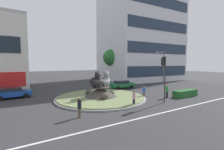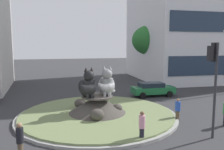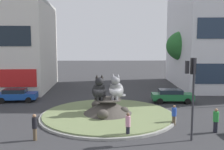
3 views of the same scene
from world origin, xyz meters
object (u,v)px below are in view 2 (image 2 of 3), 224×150
cat_statue_grey (107,84)px  second_tree_near_tower (149,40)px  traffic_light_mast (214,69)px  cat_statue_black (87,86)px  pedestrian_pink_shirt (142,126)px  pedestrian_black_shirt (20,140)px  parked_car_right (153,89)px  pedestrian_blue_shirt (178,109)px

cat_statue_grey → second_tree_near_tower: bearing=157.3°
traffic_light_mast → cat_statue_black: bearing=49.6°
pedestrian_pink_shirt → cat_statue_grey: bearing=-138.4°
second_tree_near_tower → pedestrian_black_shirt: (-16.38, -21.21, -5.13)m
pedestrian_pink_shirt → parked_car_right: bearing=-173.2°
traffic_light_mast → pedestrian_pink_shirt: 5.07m
cat_statue_black → pedestrian_black_shirt: 6.95m
traffic_light_mast → parked_car_right: 11.45m
cat_statue_black → pedestrian_black_shirt: bearing=-43.9°
cat_statue_black → second_tree_near_tower: size_ratio=0.28×
second_tree_near_tower → pedestrian_blue_shirt: size_ratio=5.22×
pedestrian_blue_shirt → cat_statue_black: bearing=19.8°
cat_statue_grey → pedestrian_blue_shirt: 5.39m
traffic_light_mast → second_tree_near_tower: second_tree_near_tower is taller
second_tree_near_tower → pedestrian_black_shirt: 27.29m
cat_statue_black → pedestrian_pink_shirt: 5.75m
cat_statue_black → traffic_light_mast: bearing=40.2°
cat_statue_grey → pedestrian_blue_shirt: size_ratio=1.41×
cat_statue_black → pedestrian_blue_shirt: bearing=59.3°
cat_statue_grey → second_tree_near_tower: second_tree_near_tower is taller
traffic_light_mast → pedestrian_pink_shirt: size_ratio=3.11×
cat_statue_grey → traffic_light_mast: traffic_light_mast is taller
cat_statue_grey → pedestrian_black_shirt: (-5.58, -5.58, -1.44)m
cat_statue_black → pedestrian_blue_shirt: 6.59m
pedestrian_black_shirt → second_tree_near_tower: bearing=-32.7°
pedestrian_pink_shirt → parked_car_right: 11.87m
pedestrian_black_shirt → traffic_light_mast: bearing=-86.3°
pedestrian_blue_shirt → parked_car_right: 8.02m
cat_statue_black → traffic_light_mast: 8.47m
pedestrian_black_shirt → parked_car_right: bearing=-43.1°
pedestrian_black_shirt → parked_car_right: size_ratio=0.39×
traffic_light_mast → pedestrian_black_shirt: 10.62m
pedestrian_pink_shirt → pedestrian_blue_shirt: size_ratio=1.08×
traffic_light_mast → parked_car_right: (1.68, 10.87, -3.17)m
traffic_light_mast → pedestrian_blue_shirt: bearing=6.7°
traffic_light_mast → parked_car_right: size_ratio=1.20×
pedestrian_blue_shirt → cat_statue_grey: bearing=11.6°
pedestrian_blue_shirt → second_tree_near_tower: bearing=-65.7°
cat_statue_grey → pedestrian_pink_shirt: size_ratio=1.30×
second_tree_near_tower → cat_statue_grey: bearing=-124.6°
pedestrian_pink_shirt → parked_car_right: pedestrian_pink_shirt is taller
second_tree_near_tower → pedestrian_black_shirt: bearing=-127.7°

